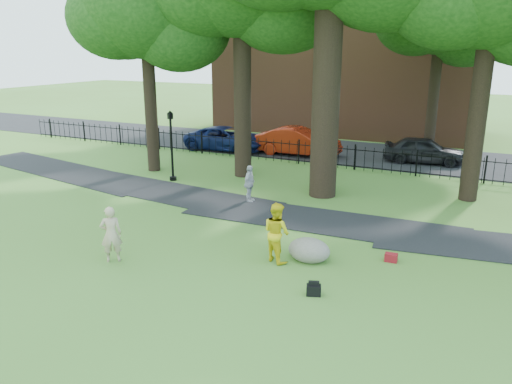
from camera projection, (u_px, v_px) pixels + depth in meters
The scene contains 15 objects.
ground at pixel (246, 256), 14.80m from camera, with size 120.00×120.00×0.00m, color #486C25.
footpath at pixel (321, 221), 17.74m from camera, with size 36.00×2.60×0.03m, color black.
street at pixel (373, 155), 28.61m from camera, with size 80.00×7.00×0.02m, color black.
iron_fence at pixel (355, 158), 24.98m from camera, with size 44.00×0.04×1.20m.
brick_building at pixel (349, 46), 35.50m from camera, with size 18.00×8.00×12.00m, color brown.
woman at pixel (111, 234), 14.23m from camera, with size 0.60×0.40×1.66m, color tan.
man at pixel (277, 232), 14.25m from camera, with size 0.85×0.66×1.75m, color yellow.
pedestrian at pixel (249, 184), 19.75m from camera, with size 0.87×0.36×1.49m, color #B0AFB4.
boulder at pixel (309, 248), 14.43m from camera, with size 1.24×0.93×0.72m, color #5F5A4F.
lamppost at pixel (172, 147), 22.72m from camera, with size 0.32×0.32×3.23m.
backpack at pixel (314, 290), 12.45m from camera, with size 0.36×0.23×0.27m, color black.
red_bag at pixel (391, 258), 14.39m from camera, with size 0.36×0.22×0.25m, color maroon.
red_sedan at pixel (298, 142), 28.28m from camera, with size 1.66×4.76×1.57m, color maroon.
navy_van at pixel (226, 139), 29.70m from camera, with size 2.29×4.96×1.38m, color #0E1847.
grey_car at pixel (424, 150), 26.39m from camera, with size 1.65×4.10×1.40m, color black.
Camera 1 is at (6.23, -12.16, 5.99)m, focal length 35.00 mm.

